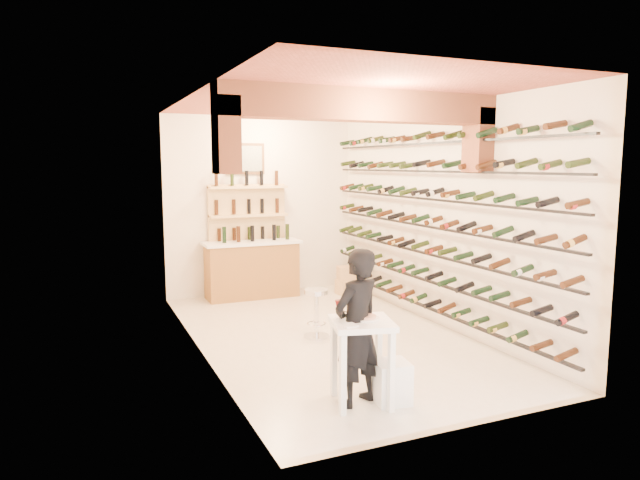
# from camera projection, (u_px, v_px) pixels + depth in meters

# --- Properties ---
(ground) EXTENTS (6.00, 6.00, 0.00)m
(ground) POSITION_uv_depth(u_px,v_px,m) (329.00, 336.00, 7.83)
(ground) COLOR beige
(ground) RESTS_ON ground
(room_shell) EXTENTS (3.52, 6.02, 3.21)m
(room_shell) POSITION_uv_depth(u_px,v_px,m) (337.00, 172.00, 7.30)
(room_shell) COLOR silver
(room_shell) RESTS_ON ground
(wine_rack) EXTENTS (0.32, 5.70, 2.56)m
(wine_rack) POSITION_uv_depth(u_px,v_px,m) (425.00, 220.00, 8.23)
(wine_rack) COLOR black
(wine_rack) RESTS_ON ground
(back_counter) EXTENTS (1.70, 0.62, 1.29)m
(back_counter) POSITION_uv_depth(u_px,v_px,m) (252.00, 268.00, 10.06)
(back_counter) COLOR olive
(back_counter) RESTS_ON ground
(back_shelving) EXTENTS (1.40, 0.31, 2.73)m
(back_shelving) POSITION_uv_depth(u_px,v_px,m) (248.00, 231.00, 10.19)
(back_shelving) COLOR #DBB77B
(back_shelving) RESTS_ON ground
(tasting_table) EXTENTS (0.71, 0.71, 1.02)m
(tasting_table) POSITION_uv_depth(u_px,v_px,m) (361.00, 335.00, 5.54)
(tasting_table) COLOR white
(tasting_table) RESTS_ON ground
(white_stool) EXTENTS (0.38, 0.38, 0.42)m
(white_stool) POSITION_uv_depth(u_px,v_px,m) (392.00, 382.00, 5.63)
(white_stool) COLOR white
(white_stool) RESTS_ON ground
(person) EXTENTS (0.66, 0.55, 1.55)m
(person) POSITION_uv_depth(u_px,v_px,m) (357.00, 327.00, 5.52)
(person) COLOR black
(person) RESTS_ON ground
(chrome_barstool) EXTENTS (0.34, 0.34, 0.67)m
(chrome_barstool) POSITION_uv_depth(u_px,v_px,m) (316.00, 310.00, 7.74)
(chrome_barstool) COLOR silver
(chrome_barstool) RESTS_ON ground
(crate_lower) EXTENTS (0.46, 0.33, 0.27)m
(crate_lower) POSITION_uv_depth(u_px,v_px,m) (349.00, 287.00, 10.37)
(crate_lower) COLOR tan
(crate_lower) RESTS_ON ground
(crate_upper) EXTENTS (0.46, 0.35, 0.24)m
(crate_upper) POSITION_uv_depth(u_px,v_px,m) (349.00, 273.00, 10.33)
(crate_upper) COLOR tan
(crate_upper) RESTS_ON crate_lower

